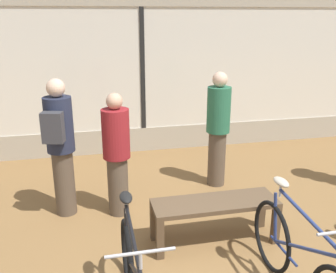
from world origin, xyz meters
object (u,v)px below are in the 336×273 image
customer_near_rack (117,153)px  customer_mid_floor (60,144)px  display_bench (215,209)px  customer_by_window (218,127)px  bicycle_right (299,264)px

customer_near_rack → customer_mid_floor: bearing=168.9°
display_bench → customer_mid_floor: (-1.67, 1.01, 0.54)m
customer_by_window → customer_mid_floor: size_ratio=0.97×
bicycle_right → customer_by_window: size_ratio=1.03×
bicycle_right → display_bench: 1.15m
customer_near_rack → bicycle_right: bearing=-54.5°
customer_by_window → customer_mid_floor: (-2.19, -0.43, 0.05)m
display_bench → customer_near_rack: size_ratio=0.88×
customer_near_rack → customer_by_window: size_ratio=0.93×
customer_by_window → customer_near_rack: bearing=-159.7°
customer_mid_floor → customer_by_window: bearing=11.1°
customer_near_rack → customer_by_window: bearing=20.3°
display_bench → customer_by_window: 1.61m
bicycle_right → display_bench: bicycle_right is taller
bicycle_right → customer_by_window: (0.13, 2.52, 0.50)m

